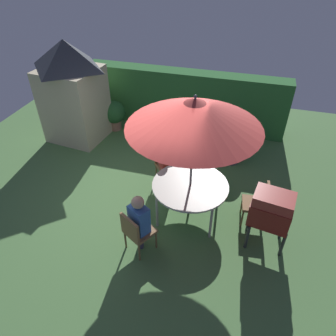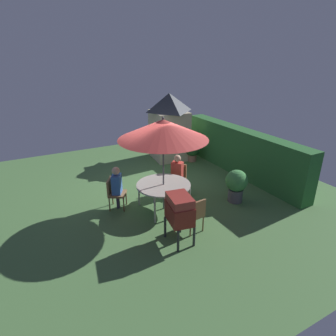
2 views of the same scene
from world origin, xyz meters
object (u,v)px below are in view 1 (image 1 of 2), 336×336
Objects in this scene: chair_near_shed at (166,162)px; patio_table at (190,186)px; potted_plant_by_shed at (233,142)px; patio_umbrella at (194,113)px; garden_shed at (73,91)px; person_in_blue at (139,218)px; person_in_red at (168,155)px; bbq_grill at (271,210)px; chair_far_side at (136,231)px; chair_toward_hedge at (259,202)px; potted_plant_by_grill at (114,114)px.

patio_table is at bearing -50.20° from chair_near_shed.
patio_umbrella is at bearing -106.23° from potted_plant_by_shed.
garden_shed is 2.13× the size of person_in_blue.
patio_umbrella is 2.16m from chair_near_shed.
patio_table is 1.20× the size of person_in_red.
chair_near_shed is at bearing 150.49° from bbq_grill.
garden_shed is 2.23× the size of bbq_grill.
person_in_red is at bearing 90.27° from chair_far_side.
garden_shed reaches higher than patio_table.
chair_near_shed is at bearing 93.02° from person_in_blue.
chair_far_side is 1.00× the size of chair_toward_hedge.
patio_table is 1.40m from chair_far_side.
garden_shed is at bearing 157.97° from chair_toward_hedge.
garden_shed is 4.54m from person_in_blue.
patio_table is at bearing 26.57° from patio_umbrella.
patio_umbrella is 2.10× the size of person_in_red.
bbq_grill is 0.64m from chair_toward_hedge.
patio_umbrella is 2.20× the size of bbq_grill.
potted_plant_by_shed reaches higher than potted_plant_by_grill.
chair_far_side is at bearing -159.71° from bbq_grill.
person_in_red is at bearing 161.03° from chair_toward_hedge.
bbq_grill is 5.47m from potted_plant_by_grill.
person_in_blue reaches higher than bbq_grill.
patio_umbrella reaches higher than person_in_blue.
chair_near_shed is 1.81m from potted_plant_by_shed.
person_in_blue is at bearing -88.47° from person_in_red.
patio_table is 1.26× the size of bbq_grill.
chair_far_side reaches higher than patio_table.
potted_plant_by_shed is (1.37, 1.18, 0.05)m from chair_near_shed.
chair_far_side is at bearing -120.17° from person_in_blue.
chair_toward_hedge is (-0.17, 0.52, -0.33)m from bbq_grill.
garden_shed is 5.51m from chair_toward_hedge.
garden_shed is 1.01× the size of patio_umbrella.
potted_plant_by_shed is at bearing 68.36° from chair_far_side.
patio_table is 4.05m from potted_plant_by_grill.
chair_far_side is at bearing -88.25° from chair_near_shed.
garden_shed is 2.13× the size of person_in_red.
patio_table is at bearing -30.56° from garden_shed.
person_in_red is (0.05, -0.07, 0.26)m from chair_near_shed.
patio_umbrella is 1.89m from person_in_red.
chair_toward_hedge is at bearing -32.30° from potted_plant_by_grill.
bbq_grill is 2.65m from chair_near_shed.
potted_plant_by_shed is 0.79× the size of person_in_red.
bbq_grill reaches higher than potted_plant_by_grill.
person_in_blue reaches higher than patio_table.
person_in_blue is (0.11, -2.04, 0.26)m from chair_near_shed.
bbq_grill is 1.33× the size of chair_toward_hedge.
chair_near_shed is 2.12m from chair_far_side.
person_in_red is at bearing 91.53° from person_in_blue.
person_in_red is at bearing -24.06° from garden_shed.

